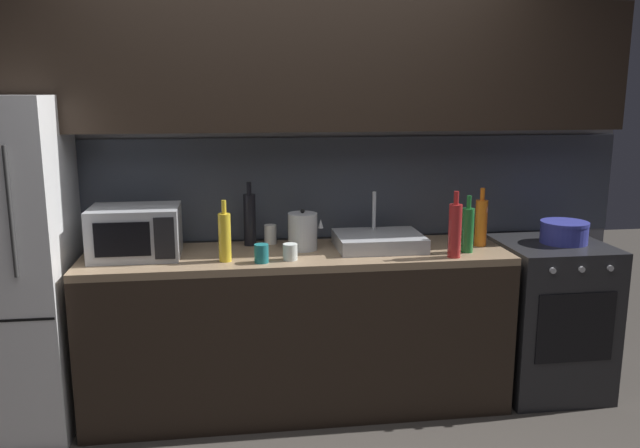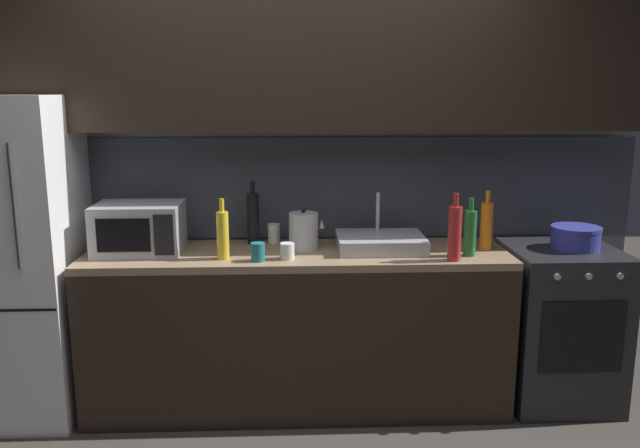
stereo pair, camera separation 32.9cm
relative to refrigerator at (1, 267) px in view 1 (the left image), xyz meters
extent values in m
cube|color=slate|center=(1.54, 0.40, 0.38)|extent=(4.05, 0.10, 2.50)
cube|color=#3D424C|center=(1.54, 0.35, 0.33)|extent=(4.05, 0.01, 0.60)
cube|color=black|center=(1.54, 0.18, 1.03)|extent=(3.73, 0.34, 0.70)
cube|color=black|center=(1.54, 0.00, -0.44)|extent=(2.31, 0.60, 0.86)
cube|color=#8C7256|center=(1.54, 0.00, 0.01)|extent=(2.31, 0.60, 0.04)
cube|color=white|center=(0.00, 0.00, 0.00)|extent=(0.68, 0.66, 1.75)
cylinder|color=#333333|center=(0.19, -0.35, 0.35)|extent=(0.02, 0.02, 0.61)
cube|color=#232326|center=(3.03, 0.00, -0.42)|extent=(0.60, 0.60, 0.90)
cube|color=black|center=(3.03, -0.30, -0.38)|extent=(0.45, 0.01, 0.40)
cylinder|color=#B2B2B7|center=(2.87, -0.31, -0.04)|extent=(0.03, 0.02, 0.03)
cylinder|color=#B2B2B7|center=(3.03, -0.31, -0.04)|extent=(0.03, 0.02, 0.03)
cylinder|color=#B2B2B7|center=(3.20, -0.31, -0.04)|extent=(0.03, 0.02, 0.03)
cube|color=#A8AAAF|center=(0.68, 0.02, 0.16)|extent=(0.46, 0.34, 0.27)
cube|color=black|center=(0.64, -0.15, 0.16)|extent=(0.28, 0.01, 0.18)
cube|color=black|center=(0.85, -0.15, 0.16)|extent=(0.10, 0.01, 0.22)
cube|color=#ADAFB5|center=(2.00, 0.03, 0.07)|extent=(0.48, 0.38, 0.08)
cylinder|color=silver|center=(2.00, 0.16, 0.22)|extent=(0.02, 0.02, 0.22)
cylinder|color=#B7BABF|center=(1.57, 0.06, 0.13)|extent=(0.16, 0.16, 0.21)
sphere|color=black|center=(1.57, 0.06, 0.24)|extent=(0.02, 0.02, 0.02)
cone|color=#B7BABF|center=(1.67, 0.06, 0.17)|extent=(0.03, 0.03, 0.05)
cylinder|color=gold|center=(1.15, -0.14, 0.15)|extent=(0.06, 0.06, 0.25)
cylinder|color=gold|center=(1.15, -0.14, 0.31)|extent=(0.02, 0.02, 0.07)
cylinder|color=#A82323|center=(2.35, -0.22, 0.17)|extent=(0.07, 0.07, 0.28)
cylinder|color=#A82323|center=(2.35, -0.22, 0.35)|extent=(0.03, 0.03, 0.07)
cylinder|color=#1E6B2D|center=(2.46, -0.13, 0.15)|extent=(0.07, 0.07, 0.24)
cylinder|color=#1E6B2D|center=(2.46, -0.13, 0.30)|extent=(0.02, 0.02, 0.07)
cylinder|color=orange|center=(2.59, 0.00, 0.16)|extent=(0.07, 0.07, 0.26)
cylinder|color=orange|center=(2.59, 0.00, 0.32)|extent=(0.03, 0.03, 0.07)
cylinder|color=black|center=(1.29, 0.20, 0.17)|extent=(0.07, 0.07, 0.29)
cylinder|color=black|center=(1.29, 0.20, 0.36)|extent=(0.03, 0.03, 0.07)
cylinder|color=silver|center=(1.40, 0.22, 0.08)|extent=(0.07, 0.07, 0.11)
cylinder|color=silver|center=(1.48, -0.16, 0.07)|extent=(0.08, 0.08, 0.09)
cylinder|color=#19666B|center=(1.33, -0.19, 0.07)|extent=(0.07, 0.07, 0.10)
cylinder|color=#333899|center=(3.09, 0.00, 0.08)|extent=(0.27, 0.27, 0.11)
cylinder|color=#333899|center=(3.09, 0.00, 0.14)|extent=(0.27, 0.27, 0.02)
camera|label=1|loc=(1.19, -3.38, 0.89)|focal=35.87mm
camera|label=2|loc=(1.52, -3.41, 0.89)|focal=35.87mm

